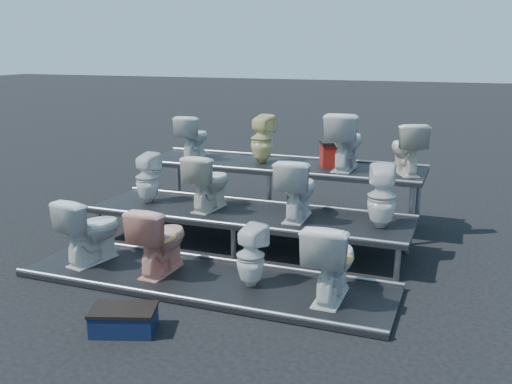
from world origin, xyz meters
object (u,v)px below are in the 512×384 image
(toilet_0, at_px, (91,229))
(toilet_4, at_px, (147,178))
(toilet_2, at_px, (251,256))
(toilet_5, at_px, (208,182))
(toilet_10, at_px, (345,141))
(toilet_7, at_px, (382,197))
(red_crate, at_px, (336,155))
(toilet_1, at_px, (160,239))
(toilet_6, at_px, (297,188))
(toilet_3, at_px, (331,260))
(toilet_9, at_px, (262,139))
(step_stool, at_px, (124,321))
(toilet_11, at_px, (407,148))
(toilet_8, at_px, (193,137))

(toilet_0, bearing_deg, toilet_4, -79.16)
(toilet_2, distance_m, toilet_5, 1.76)
(toilet_4, height_order, toilet_10, toilet_10)
(toilet_0, distance_m, toilet_7, 3.46)
(toilet_0, height_order, toilet_7, toilet_7)
(toilet_5, distance_m, red_crate, 2.01)
(toilet_1, relative_size, toilet_5, 1.06)
(toilet_5, xyz_separation_m, toilet_7, (2.26, 0.00, 0.01))
(toilet_0, distance_m, toilet_1, 0.94)
(toilet_5, xyz_separation_m, toilet_6, (1.22, 0.00, 0.01))
(toilet_1, xyz_separation_m, toilet_7, (2.25, 1.30, 0.38))
(toilet_3, bearing_deg, toilet_2, 0.38)
(toilet_5, height_order, toilet_7, toilet_7)
(toilet_7, bearing_deg, red_crate, -69.23)
(toilet_3, distance_m, toilet_9, 3.20)
(toilet_6, bearing_deg, step_stool, 69.45)
(toilet_2, relative_size, toilet_3, 0.82)
(toilet_6, bearing_deg, toilet_0, 29.33)
(toilet_7, relative_size, red_crate, 1.72)
(toilet_7, distance_m, toilet_11, 1.36)
(toilet_9, height_order, toilet_10, toilet_10)
(toilet_0, height_order, red_crate, red_crate)
(toilet_8, relative_size, toilet_11, 0.95)
(step_stool, bearing_deg, toilet_8, 88.56)
(toilet_2, xyz_separation_m, toilet_11, (1.27, 2.60, 0.82))
(toilet_3, relative_size, toilet_7, 1.09)
(toilet_2, relative_size, toilet_9, 0.93)
(toilet_6, height_order, toilet_11, toilet_11)
(toilet_2, height_order, toilet_10, toilet_10)
(toilet_0, height_order, toilet_1, toilet_0)
(toilet_1, xyz_separation_m, toilet_8, (-0.88, 2.60, 0.74))
(toilet_9, relative_size, step_stool, 1.26)
(toilet_9, relative_size, red_crate, 1.65)
(toilet_2, height_order, toilet_11, toilet_11)
(toilet_2, xyz_separation_m, toilet_7, (1.16, 1.30, 0.44))
(toilet_2, height_order, toilet_6, toilet_6)
(toilet_8, relative_size, step_stool, 1.18)
(toilet_1, height_order, step_stool, toilet_1)
(toilet_11, bearing_deg, toilet_0, 13.50)
(toilet_3, distance_m, toilet_6, 1.55)
(toilet_4, distance_m, toilet_8, 1.36)
(toilet_4, bearing_deg, toilet_11, -150.57)
(toilet_0, relative_size, toilet_9, 1.10)
(toilet_6, xyz_separation_m, step_stool, (-0.87, -2.57, -0.74))
(toilet_10, bearing_deg, toilet_11, -179.04)
(toilet_2, height_order, toilet_4, toilet_4)
(toilet_6, bearing_deg, toilet_2, 83.16)
(toilet_6, relative_size, toilet_11, 1.09)
(toilet_4, bearing_deg, toilet_6, -172.04)
(toilet_4, height_order, toilet_9, toilet_9)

